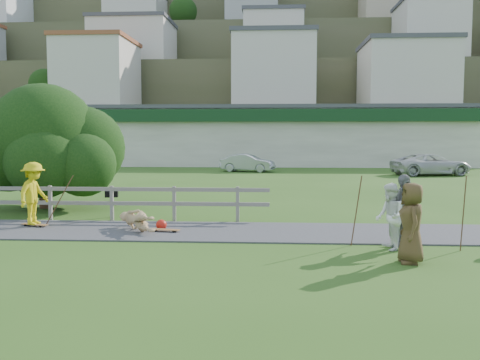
# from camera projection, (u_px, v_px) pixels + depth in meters

# --- Properties ---
(ground) EXTENTS (260.00, 260.00, 0.00)m
(ground) POSITION_uv_depth(u_px,v_px,m) (150.00, 242.00, 13.56)
(ground) COLOR #2E5518
(ground) RESTS_ON ground
(path) EXTENTS (34.00, 3.00, 0.04)m
(path) POSITION_uv_depth(u_px,v_px,m) (163.00, 231.00, 15.05)
(path) COLOR #363638
(path) RESTS_ON ground
(fence) EXTENTS (15.05, 0.10, 1.10)m
(fence) POSITION_uv_depth(u_px,v_px,m) (31.00, 197.00, 17.07)
(fence) COLOR #68625C
(fence) RESTS_ON ground
(strip_mall) EXTENTS (32.50, 10.75, 5.10)m
(strip_mall) POSITION_uv_depth(u_px,v_px,m) (284.00, 135.00, 47.83)
(strip_mall) COLOR #B8B3A1
(strip_mall) RESTS_ON ground
(hillside) EXTENTS (220.00, 67.00, 47.50)m
(hillside) POSITION_uv_depth(u_px,v_px,m) (258.00, 73.00, 103.09)
(hillside) COLOR #4D5431
(hillside) RESTS_ON ground
(skater_rider) EXTENTS (0.89, 1.29, 1.83)m
(skater_rider) POSITION_uv_depth(u_px,v_px,m) (34.00, 197.00, 15.60)
(skater_rider) COLOR gold
(skater_rider) RESTS_ON ground
(skater_fallen) EXTENTS (1.67, 1.43, 0.65)m
(skater_fallen) POSITION_uv_depth(u_px,v_px,m) (137.00, 220.00, 14.95)
(skater_fallen) COLOR tan
(skater_fallen) RESTS_ON ground
(spectator_a) EXTENTS (0.63, 0.80, 1.59)m
(spectator_a) POSITION_uv_depth(u_px,v_px,m) (390.00, 217.00, 12.61)
(spectator_a) COLOR white
(spectator_a) RESTS_ON ground
(spectator_b) EXTENTS (0.88, 1.13, 1.79)m
(spectator_b) POSITION_uv_depth(u_px,v_px,m) (403.00, 211.00, 12.81)
(spectator_b) COLOR gray
(spectator_b) RESTS_ON ground
(spectator_c) EXTENTS (0.58, 0.86, 1.72)m
(spectator_c) POSITION_uv_depth(u_px,v_px,m) (411.00, 223.00, 11.32)
(spectator_c) COLOR brown
(spectator_c) RESTS_ON ground
(car_silver) EXTENTS (4.06, 2.19, 1.27)m
(car_silver) POSITION_uv_depth(u_px,v_px,m) (248.00, 163.00, 38.47)
(car_silver) COLOR #A0A3A7
(car_silver) RESTS_ON ground
(car_white) EXTENTS (5.49, 3.38, 1.42)m
(car_white) POSITION_uv_depth(u_px,v_px,m) (431.00, 165.00, 35.15)
(car_white) COLOR silver
(car_white) RESTS_ON ground
(tree) EXTENTS (6.39, 6.39, 3.53)m
(tree) POSITION_uv_depth(u_px,v_px,m) (44.00, 160.00, 19.65)
(tree) COLOR black
(tree) RESTS_ON ground
(bbq) EXTENTS (0.46, 0.38, 0.89)m
(bbq) POSITION_uv_depth(u_px,v_px,m) (112.00, 204.00, 17.59)
(bbq) COLOR black
(bbq) RESTS_ON ground
(longboard_rider) EXTENTS (0.86, 0.45, 0.09)m
(longboard_rider) POSITION_uv_depth(u_px,v_px,m) (35.00, 226.00, 15.67)
(longboard_rider) COLOR brown
(longboard_rider) RESTS_ON ground
(longboard_fallen) EXTENTS (0.85, 0.36, 0.09)m
(longboard_fallen) POSITION_uv_depth(u_px,v_px,m) (165.00, 231.00, 14.83)
(longboard_fallen) COLOR brown
(longboard_fallen) RESTS_ON ground
(helmet) EXTENTS (0.31, 0.31, 0.31)m
(helmet) POSITION_uv_depth(u_px,v_px,m) (161.00, 225.00, 15.28)
(helmet) COLOR red
(helmet) RESTS_ON ground
(pole_rider) EXTENTS (0.03, 0.03, 1.75)m
(pole_rider) POSITION_uv_depth(u_px,v_px,m) (59.00, 197.00, 15.96)
(pole_rider) COLOR #553522
(pole_rider) RESTS_ON ground
(pole_spec_left) EXTENTS (0.03, 0.03, 1.75)m
(pole_spec_left) POSITION_uv_depth(u_px,v_px,m) (356.00, 211.00, 13.08)
(pole_spec_left) COLOR #553522
(pole_spec_left) RESTS_ON ground
(pole_spec_right) EXTENTS (0.03, 0.03, 1.77)m
(pole_spec_right) POSITION_uv_depth(u_px,v_px,m) (463.00, 214.00, 12.50)
(pole_spec_right) COLOR #553522
(pole_spec_right) RESTS_ON ground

